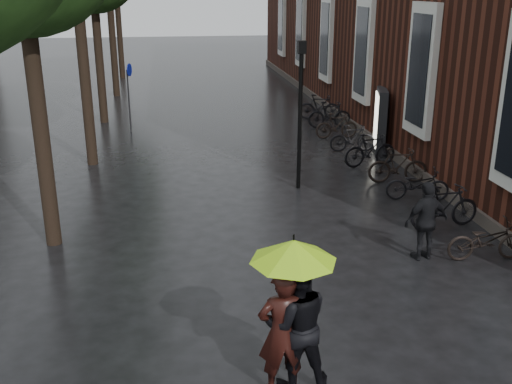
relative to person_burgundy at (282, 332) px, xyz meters
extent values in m
cube|color=silver|center=(5.68, 9.03, 2.10)|extent=(0.25, 1.60, 3.60)
cube|color=black|center=(5.58, 9.03, 2.10)|extent=(0.10, 1.20, 3.00)
cube|color=silver|center=(5.68, 14.03, 2.10)|extent=(0.25, 1.60, 3.60)
cube|color=black|center=(5.58, 14.03, 2.10)|extent=(0.10, 1.20, 3.00)
cube|color=silver|center=(5.68, 19.03, 2.10)|extent=(0.25, 1.60, 3.60)
cube|color=black|center=(5.58, 19.03, 2.10)|extent=(0.10, 1.20, 3.00)
cube|color=silver|center=(5.68, 24.03, 2.10)|extent=(0.25, 1.60, 3.60)
cube|color=black|center=(5.58, 24.03, 2.10)|extent=(0.10, 1.20, 3.00)
cube|color=silver|center=(5.68, 29.03, 2.10)|extent=(0.25, 1.60, 3.60)
cube|color=black|center=(5.58, 29.03, 2.10)|extent=(0.10, 1.20, 3.00)
cube|color=#3F3833|center=(5.83, 18.03, -0.75)|extent=(0.40, 33.00, 0.30)
cylinder|color=black|center=(-3.87, 5.53, 1.36)|extent=(0.32, 0.32, 4.51)
cylinder|color=black|center=(-3.67, 11.53, 1.58)|extent=(0.32, 0.32, 4.95)
cylinder|color=black|center=(-3.82, 17.53, 1.30)|extent=(0.32, 0.32, 4.40)
cylinder|color=black|center=(-3.72, 23.53, 1.49)|extent=(0.32, 0.32, 4.79)
cylinder|color=black|center=(-3.77, 29.53, 1.38)|extent=(0.32, 0.32, 4.57)
imported|color=black|center=(0.00, 0.00, 0.00)|extent=(0.68, 0.46, 1.80)
imported|color=black|center=(0.22, 0.11, 0.05)|extent=(0.94, 0.74, 1.89)
cylinder|color=black|center=(0.15, 0.08, 0.41)|extent=(0.02, 0.02, 1.46)
cone|color=#A4E918|center=(0.15, 0.08, 1.14)|extent=(1.15, 1.15, 0.29)
cylinder|color=black|center=(0.15, 0.08, 1.33)|extent=(0.02, 0.02, 0.08)
imported|color=black|center=(3.62, 3.63, -0.09)|extent=(1.01, 0.56, 1.62)
imported|color=black|center=(4.83, 3.39, -0.48)|extent=(1.63, 0.66, 0.84)
imported|color=black|center=(4.75, 5.11, -0.40)|extent=(1.71, 0.62, 1.00)
imported|color=black|center=(4.88, 6.93, -0.48)|extent=(1.68, 0.89, 0.84)
imported|color=black|center=(4.91, 8.36, -0.40)|extent=(1.69, 0.64, 0.99)
imported|color=black|center=(4.68, 10.01, -0.39)|extent=(1.76, 0.76, 1.02)
imported|color=black|center=(4.67, 11.71, -0.45)|extent=(1.53, 0.54, 0.90)
imported|color=black|center=(4.64, 13.54, -0.44)|extent=(1.54, 0.46, 0.92)
imported|color=black|center=(4.84, 15.24, -0.40)|extent=(1.69, 0.54, 1.01)
imported|color=black|center=(4.84, 16.76, -0.39)|extent=(1.75, 0.81, 1.02)
cube|color=black|center=(5.54, 11.59, 0.13)|extent=(0.28, 1.37, 2.06)
cube|color=white|center=(5.39, 11.59, 0.18)|extent=(0.04, 1.15, 1.69)
cylinder|color=black|center=(2.10, 8.33, 0.93)|extent=(0.11, 0.11, 3.65)
cube|color=black|center=(2.10, 8.33, 2.84)|extent=(0.20, 0.20, 0.32)
sphere|color=#FFE5B2|center=(2.10, 8.33, 2.84)|extent=(0.16, 0.16, 0.16)
cylinder|color=#262628|center=(-2.69, 15.64, 0.25)|extent=(0.06, 0.06, 2.30)
cylinder|color=navy|center=(-2.60, 15.64, 1.40)|extent=(0.03, 0.46, 0.46)
camera|label=1|loc=(-1.38, -6.72, 4.36)|focal=42.00mm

